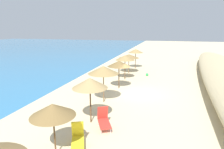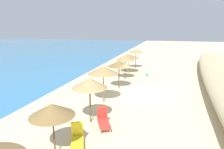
{
  "view_description": "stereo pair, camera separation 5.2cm",
  "coord_description": "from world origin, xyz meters",
  "px_view_note": "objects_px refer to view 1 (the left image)",
  "views": [
    {
      "loc": [
        -16.8,
        -2.49,
        5.7
      ],
      "look_at": [
        0.25,
        2.29,
        1.52
      ],
      "focal_mm": 31.15,
      "sensor_mm": 36.0,
      "label": 1
    },
    {
      "loc": [
        -16.78,
        -2.54,
        5.7
      ],
      "look_at": [
        0.25,
        2.29,
        1.52
      ],
      "focal_mm": 31.15,
      "sensor_mm": 36.0,
      "label": 2
    }
  ],
  "objects_px": {
    "beach_umbrella_6": "(129,56)",
    "lounge_chair_1": "(104,120)",
    "beach_umbrella_1": "(53,110)",
    "beach_umbrella_4": "(119,64)",
    "beach_ball": "(147,75)",
    "beach_umbrella_3": "(103,70)",
    "beach_umbrella_2": "(90,83)",
    "beach_umbrella_5": "(125,58)",
    "beach_umbrella_7": "(136,51)",
    "lounge_chair_0": "(78,139)"
  },
  "relations": [
    {
      "from": "beach_umbrella_1",
      "to": "beach_umbrella_7",
      "type": "bearing_deg",
      "value": -0.89
    },
    {
      "from": "beach_umbrella_3",
      "to": "beach_umbrella_6",
      "type": "relative_size",
      "value": 1.12
    },
    {
      "from": "beach_umbrella_1",
      "to": "beach_umbrella_6",
      "type": "height_order",
      "value": "beach_umbrella_1"
    },
    {
      "from": "beach_umbrella_7",
      "to": "lounge_chair_0",
      "type": "bearing_deg",
      "value": -178.82
    },
    {
      "from": "beach_umbrella_2",
      "to": "beach_umbrella_6",
      "type": "distance_m",
      "value": 14.4
    },
    {
      "from": "beach_umbrella_2",
      "to": "lounge_chair_0",
      "type": "height_order",
      "value": "beach_umbrella_2"
    },
    {
      "from": "beach_umbrella_4",
      "to": "lounge_chair_0",
      "type": "height_order",
      "value": "beach_umbrella_4"
    },
    {
      "from": "lounge_chair_1",
      "to": "beach_umbrella_5",
      "type": "bearing_deg",
      "value": -111.46
    },
    {
      "from": "beach_umbrella_6",
      "to": "beach_ball",
      "type": "relative_size",
      "value": 7.79
    },
    {
      "from": "lounge_chair_1",
      "to": "beach_umbrella_7",
      "type": "bearing_deg",
      "value": -114.08
    },
    {
      "from": "beach_umbrella_4",
      "to": "beach_umbrella_2",
      "type": "bearing_deg",
      "value": -179.98
    },
    {
      "from": "beach_umbrella_6",
      "to": "beach_ball",
      "type": "distance_m",
      "value": 3.43
    },
    {
      "from": "beach_umbrella_3",
      "to": "beach_ball",
      "type": "height_order",
      "value": "beach_umbrella_3"
    },
    {
      "from": "beach_umbrella_5",
      "to": "beach_umbrella_7",
      "type": "xyz_separation_m",
      "value": [
        6.76,
        -0.15,
        0.05
      ]
    },
    {
      "from": "beach_umbrella_6",
      "to": "beach_ball",
      "type": "bearing_deg",
      "value": -112.79
    },
    {
      "from": "beach_umbrella_1",
      "to": "beach_umbrella_7",
      "type": "height_order",
      "value": "beach_umbrella_7"
    },
    {
      "from": "beach_umbrella_4",
      "to": "beach_ball",
      "type": "height_order",
      "value": "beach_umbrella_4"
    },
    {
      "from": "beach_umbrella_3",
      "to": "beach_umbrella_6",
      "type": "distance_m",
      "value": 10.9
    },
    {
      "from": "beach_umbrella_6",
      "to": "lounge_chair_0",
      "type": "height_order",
      "value": "beach_umbrella_6"
    },
    {
      "from": "beach_umbrella_2",
      "to": "beach_umbrella_3",
      "type": "bearing_deg",
      "value": 4.89
    },
    {
      "from": "beach_umbrella_3",
      "to": "beach_umbrella_4",
      "type": "bearing_deg",
      "value": -4.39
    },
    {
      "from": "beach_umbrella_5",
      "to": "beach_umbrella_4",
      "type": "bearing_deg",
      "value": -177.35
    },
    {
      "from": "lounge_chair_1",
      "to": "beach_ball",
      "type": "distance_m",
      "value": 13.83
    },
    {
      "from": "beach_umbrella_4",
      "to": "lounge_chair_1",
      "type": "relative_size",
      "value": 1.81
    },
    {
      "from": "beach_umbrella_3",
      "to": "beach_umbrella_7",
      "type": "relative_size",
      "value": 1.03
    },
    {
      "from": "beach_umbrella_6",
      "to": "lounge_chair_1",
      "type": "relative_size",
      "value": 1.73
    },
    {
      "from": "beach_umbrella_2",
      "to": "beach_ball",
      "type": "relative_size",
      "value": 8.55
    },
    {
      "from": "beach_umbrella_6",
      "to": "beach_umbrella_2",
      "type": "bearing_deg",
      "value": -178.5
    },
    {
      "from": "beach_umbrella_1",
      "to": "lounge_chair_1",
      "type": "relative_size",
      "value": 1.67
    },
    {
      "from": "beach_umbrella_5",
      "to": "beach_umbrella_7",
      "type": "bearing_deg",
      "value": -1.24
    },
    {
      "from": "beach_umbrella_4",
      "to": "beach_ball",
      "type": "xyz_separation_m",
      "value": [
        5.95,
        -2.16,
        -2.28
      ]
    },
    {
      "from": "lounge_chair_0",
      "to": "lounge_chair_1",
      "type": "height_order",
      "value": "lounge_chair_1"
    },
    {
      "from": "beach_umbrella_3",
      "to": "beach_umbrella_5",
      "type": "relative_size",
      "value": 1.04
    },
    {
      "from": "beach_umbrella_2",
      "to": "beach_umbrella_4",
      "type": "height_order",
      "value": "beach_umbrella_2"
    },
    {
      "from": "beach_umbrella_1",
      "to": "beach_umbrella_4",
      "type": "bearing_deg",
      "value": -1.84
    },
    {
      "from": "beach_umbrella_1",
      "to": "beach_umbrella_3",
      "type": "xyz_separation_m",
      "value": [
        6.99,
        -0.05,
        0.38
      ]
    },
    {
      "from": "beach_umbrella_2",
      "to": "beach_umbrella_7",
      "type": "relative_size",
      "value": 1.01
    },
    {
      "from": "lounge_chair_1",
      "to": "lounge_chair_0",
      "type": "bearing_deg",
      "value": 47.94
    },
    {
      "from": "beach_umbrella_1",
      "to": "beach_umbrella_4",
      "type": "xyz_separation_m",
      "value": [
        10.86,
        -0.35,
        0.21
      ]
    },
    {
      "from": "beach_umbrella_2",
      "to": "beach_umbrella_5",
      "type": "distance_m",
      "value": 10.97
    },
    {
      "from": "beach_umbrella_6",
      "to": "lounge_chair_1",
      "type": "bearing_deg",
      "value": -174.72
    },
    {
      "from": "beach_umbrella_5",
      "to": "beach_ball",
      "type": "xyz_separation_m",
      "value": [
        2.36,
        -2.32,
        -2.35
      ]
    },
    {
      "from": "beach_umbrella_7",
      "to": "beach_umbrella_5",
      "type": "bearing_deg",
      "value": 178.76
    },
    {
      "from": "beach_umbrella_1",
      "to": "lounge_chair_0",
      "type": "distance_m",
      "value": 2.08
    },
    {
      "from": "beach_umbrella_4",
      "to": "beach_ball",
      "type": "relative_size",
      "value": 8.17
    },
    {
      "from": "beach_umbrella_2",
      "to": "lounge_chair_0",
      "type": "relative_size",
      "value": 1.64
    },
    {
      "from": "beach_umbrella_1",
      "to": "beach_umbrella_2",
      "type": "distance_m",
      "value": 3.51
    },
    {
      "from": "beach_umbrella_2",
      "to": "lounge_chair_1",
      "type": "bearing_deg",
      "value": -114.18
    },
    {
      "from": "beach_umbrella_3",
      "to": "beach_umbrella_5",
      "type": "bearing_deg",
      "value": -1.01
    },
    {
      "from": "beach_umbrella_4",
      "to": "beach_umbrella_6",
      "type": "xyz_separation_m",
      "value": [
        7.01,
        0.38,
        -0.22
      ]
    }
  ]
}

